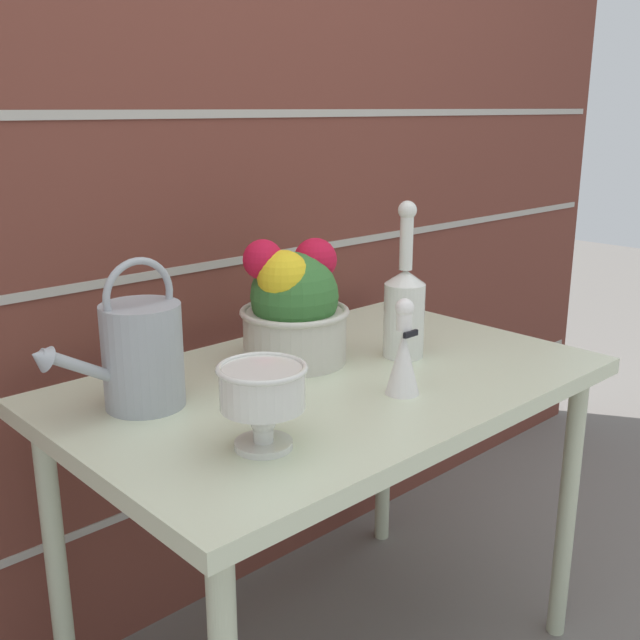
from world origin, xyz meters
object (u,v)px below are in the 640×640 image
at_px(glass_decanter, 404,306).
at_px(figurine_vase, 403,355).
at_px(flower_planter, 294,306).
at_px(watering_can, 141,352).
at_px(crystal_pedestal_bowl, 262,392).

relative_size(glass_decanter, figurine_vase, 1.82).
bearing_deg(figurine_vase, flower_planter, 95.73).
xyz_separation_m(watering_can, glass_decanter, (0.60, -0.14, 0.01)).
xyz_separation_m(glass_decanter, figurine_vase, (-0.18, -0.15, -0.04)).
bearing_deg(flower_planter, figurine_vase, -84.27).
xyz_separation_m(watering_can, figurine_vase, (0.41, -0.30, -0.03)).
relative_size(flower_planter, figurine_vase, 1.44).
bearing_deg(watering_can, glass_decanter, -13.41).
bearing_deg(flower_planter, watering_can, 179.97).
relative_size(watering_can, figurine_vase, 1.51).
bearing_deg(crystal_pedestal_bowl, figurine_vase, 0.80).
bearing_deg(crystal_pedestal_bowl, flower_planter, 42.26).
bearing_deg(figurine_vase, glass_decanter, 40.48).
bearing_deg(glass_decanter, figurine_vase, -139.52).
height_order(watering_can, glass_decanter, glass_decanter).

